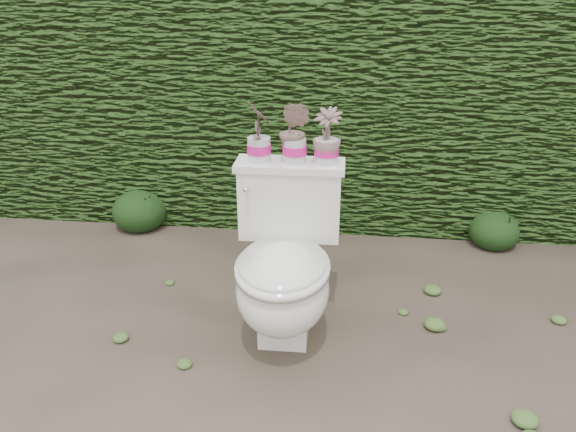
# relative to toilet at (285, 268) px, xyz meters

# --- Properties ---
(ground) EXTENTS (60.00, 60.00, 0.00)m
(ground) POSITION_rel_toilet_xyz_m (0.01, 0.00, -0.36)
(ground) COLOR brown
(ground) RESTS_ON ground
(hedge) EXTENTS (8.00, 1.00, 1.60)m
(hedge) POSITION_rel_toilet_xyz_m (0.01, 1.60, 0.44)
(hedge) COLOR #34591D
(hedge) RESTS_ON ground
(toilet) EXTENTS (0.50, 0.68, 0.78)m
(toilet) POSITION_rel_toilet_xyz_m (0.00, 0.00, 0.00)
(toilet) COLOR white
(toilet) RESTS_ON ground
(potted_plant_left) EXTENTS (0.14, 0.16, 0.26)m
(potted_plant_left) POSITION_rel_toilet_xyz_m (-0.14, 0.24, 0.55)
(potted_plant_left) COLOR #216D2C
(potted_plant_left) RESTS_ON toilet
(potted_plant_center) EXTENTS (0.19, 0.18, 0.26)m
(potted_plant_center) POSITION_rel_toilet_xyz_m (0.02, 0.24, 0.55)
(potted_plant_center) COLOR #216D2C
(potted_plant_center) RESTS_ON toilet
(potted_plant_right) EXTENTS (0.16, 0.16, 0.24)m
(potted_plant_right) POSITION_rel_toilet_xyz_m (0.16, 0.24, 0.54)
(potted_plant_right) COLOR #216D2C
(potted_plant_right) RESTS_ON toilet
(liriope_clump_1) EXTENTS (0.35, 0.35, 0.28)m
(liriope_clump_1) POSITION_rel_toilet_xyz_m (-1.09, 1.08, -0.21)
(liriope_clump_1) COLOR #1E3B14
(liriope_clump_1) RESTS_ON ground
(liriope_clump_2) EXTENTS (0.31, 0.31, 0.25)m
(liriope_clump_2) POSITION_rel_toilet_xyz_m (0.04, 1.10, -0.23)
(liriope_clump_2) COLOR #1E3B14
(liriope_clump_2) RESTS_ON ground
(liriope_clump_3) EXTENTS (0.30, 0.30, 0.24)m
(liriope_clump_3) POSITION_rel_toilet_xyz_m (1.18, 1.07, -0.23)
(liriope_clump_3) COLOR #1E3B14
(liriope_clump_3) RESTS_ON ground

